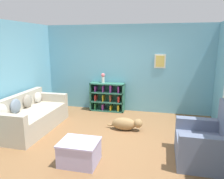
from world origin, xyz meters
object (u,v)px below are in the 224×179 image
at_px(vase, 103,77).
at_px(dog, 126,124).
at_px(couch, 31,116).
at_px(coffee_table, 79,151).
at_px(recliner_chair, 209,143).
at_px(bookshelf, 108,97).

bearing_deg(vase, dog, -55.12).
relative_size(couch, coffee_table, 3.00).
xyz_separation_m(couch, recliner_chair, (3.94, -0.61, 0.04)).
relative_size(coffee_table, dog, 0.75).
bearing_deg(dog, bookshelf, 120.40).
bearing_deg(coffee_table, couch, 145.77).
height_order(coffee_table, dog, coffee_table).
relative_size(recliner_chair, dog, 1.20).
distance_m(bookshelf, vase, 0.63).
bearing_deg(bookshelf, coffee_table, -85.04).
xyz_separation_m(bookshelf, recliner_chair, (2.47, -2.46, -0.07)).
distance_m(couch, coffee_table, 2.10).
bearing_deg(couch, bookshelf, 51.55).
xyz_separation_m(coffee_table, vase, (-0.40, 3.01, 0.82)).
height_order(recliner_chair, vase, vase).
height_order(bookshelf, recliner_chair, recliner_chair).
xyz_separation_m(dog, vase, (-0.95, 1.36, 0.88)).
bearing_deg(vase, couch, -126.04).
distance_m(recliner_chair, coffee_table, 2.28).
bearing_deg(coffee_table, bookshelf, 94.96).
relative_size(couch, bookshelf, 1.92).
bearing_deg(vase, bookshelf, 8.82).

